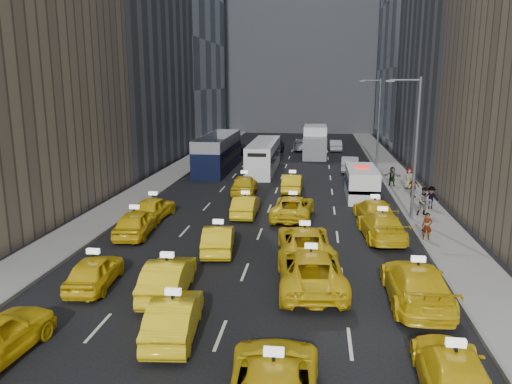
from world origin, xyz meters
TOP-DOWN VIEW (x-y plane):
  - ground at (0.00, 0.00)m, footprint 160.00×160.00m
  - sidewalk_west at (-10.50, 25.00)m, footprint 3.00×90.00m
  - sidewalk_east at (10.50, 25.00)m, footprint 3.00×90.00m
  - curb_west at (-9.05, 25.00)m, footprint 0.15×90.00m
  - curb_east at (9.05, 25.00)m, footprint 0.15×90.00m
  - building_backdrop at (0.00, 72.00)m, footprint 30.00×12.00m
  - streetlight_near at (9.18, 12.00)m, footprint 2.15×0.22m
  - streetlight_far at (9.18, 32.00)m, footprint 2.15×0.22m
  - taxi_1 at (-1.58, -4.23)m, footprint 1.96×4.50m
  - taxi_2 at (2.21, -7.79)m, footprint 2.71×5.49m
  - taxi_3 at (7.21, -6.47)m, footprint 2.15×4.80m
  - taxi_4 at (-6.21, -0.46)m, footprint 1.99×4.22m
  - taxi_5 at (-2.81, -0.87)m, footprint 1.96×4.75m
  - taxi_6 at (3.07, 0.59)m, footprint 3.30×6.22m
  - taxi_7 at (7.31, -0.45)m, footprint 2.35×5.70m
  - taxi_8 at (-7.05, 6.74)m, footprint 2.19×4.59m
  - taxi_9 at (-1.78, 4.67)m, footprint 2.01×4.44m
  - taxi_10 at (2.71, 4.44)m, footprint 3.11×5.83m
  - taxi_11 at (6.95, 7.99)m, footprint 2.60×5.44m
  - taxi_12 at (-7.20, 10.48)m, footprint 2.07×4.42m
  - taxi_13 at (-1.39, 11.82)m, footprint 1.51×4.22m
  - taxi_14 at (1.75, 11.65)m, footprint 2.79×5.49m
  - taxi_15 at (6.89, 11.26)m, footprint 2.49×5.29m
  - taxi_16 at (-2.41, 18.32)m, footprint 1.98×4.63m
  - taxi_17 at (1.30, 19.67)m, footprint 1.56×4.35m
  - nypd_van at (6.63, 18.14)m, footprint 2.69×5.94m
  - double_decker at (-6.57, 28.72)m, footprint 3.30×12.08m
  - city_bus at (-2.01, 28.82)m, footprint 2.70×11.46m
  - box_truck at (2.94, 39.32)m, footprint 3.12×7.91m
  - misc_car_0 at (6.45, 29.56)m, footprint 1.91×4.74m
  - misc_car_1 at (-6.87, 40.46)m, footprint 3.11×5.65m
  - misc_car_2 at (1.30, 44.40)m, footprint 2.30×5.51m
  - misc_car_3 at (-1.99, 43.39)m, footprint 2.09×4.90m
  - misc_car_4 at (5.49, 44.46)m, footprint 1.67×4.40m
  - pedestrian_0 at (9.35, 7.65)m, footprint 0.60×0.45m
  - pedestrian_1 at (10.22, 12.83)m, footprint 0.95×0.57m
  - pedestrian_2 at (11.05, 14.73)m, footprint 1.07×0.58m
  - pedestrian_3 at (10.47, 18.18)m, footprint 1.04×0.75m
  - pedestrian_4 at (10.66, 21.26)m, footprint 0.90×0.54m
  - pedestrian_5 at (9.51, 22.39)m, footprint 1.54×0.89m

SIDE VIEW (x-z plane):
  - ground at x=0.00m, z-range 0.00..0.00m
  - sidewalk_west at x=-10.50m, z-range 0.00..0.15m
  - sidewalk_east at x=10.50m, z-range 0.00..0.15m
  - curb_west at x=-9.05m, z-range 0.00..0.18m
  - curb_east at x=9.05m, z-range 0.00..0.18m
  - taxi_3 at x=7.21m, z-range 0.00..1.37m
  - taxi_13 at x=-1.39m, z-range 0.00..1.39m
  - taxi_4 at x=-6.21m, z-range 0.00..1.39m
  - taxi_9 at x=-1.78m, z-range 0.00..1.41m
  - taxi_17 at x=1.30m, z-range 0.00..1.43m
  - misc_car_4 at x=5.49m, z-range 0.00..1.43m
  - taxi_1 at x=-1.58m, z-range 0.00..1.44m
  - taxi_12 at x=-7.20m, z-range 0.00..1.46m
  - taxi_14 at x=1.75m, z-range 0.00..1.48m
  - taxi_15 at x=6.89m, z-range 0.00..1.49m
  - taxi_2 at x=2.21m, z-range 0.00..1.50m
  - misc_car_1 at x=-6.87m, z-range 0.00..1.50m
  - taxi_8 at x=-7.05m, z-range 0.00..1.51m
  - taxi_5 at x=-2.81m, z-range 0.00..1.53m
  - misc_car_0 at x=6.45m, z-range 0.00..1.53m
  - taxi_11 at x=6.95m, z-range 0.00..1.53m
  - taxi_16 at x=-2.41m, z-range 0.00..1.56m
  - taxi_10 at x=2.71m, z-range 0.00..1.56m
  - misc_car_2 at x=1.30m, z-range 0.00..1.59m
  - taxi_7 at x=7.31m, z-range 0.00..1.65m
  - misc_car_3 at x=-1.99m, z-range 0.00..1.65m
  - taxi_6 at x=3.07m, z-range 0.00..1.66m
  - pedestrian_0 at x=9.35m, z-range 0.15..1.67m
  - pedestrian_2 at x=11.05m, z-range 0.15..1.72m
  - pedestrian_5 at x=9.51m, z-range 0.15..1.74m
  - pedestrian_3 at x=10.47m, z-range 0.15..1.77m
  - pedestrian_4 at x=10.66m, z-range 0.15..1.92m
  - pedestrian_1 at x=10.22m, z-range 0.15..2.04m
  - nypd_van at x=6.63m, z-range -0.12..2.37m
  - city_bus at x=-2.01m, z-range -0.02..2.93m
  - double_decker at x=-6.57m, z-range -0.01..3.47m
  - box_truck at x=2.94m, z-range -0.02..3.53m
  - streetlight_near at x=9.18m, z-range 0.42..9.42m
  - streetlight_far at x=9.18m, z-range 0.42..9.42m
  - building_backdrop at x=0.00m, z-range 0.00..40.00m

